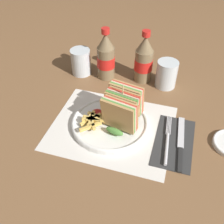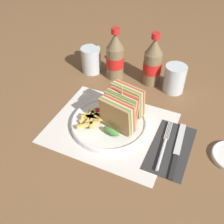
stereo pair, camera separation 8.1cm
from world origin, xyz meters
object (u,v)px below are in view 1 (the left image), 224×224
at_px(coke_bottle_far, 144,60).
at_px(glass_far, 81,63).
at_px(club_sandwich, 122,108).
at_px(knife, 181,143).
at_px(plate_main, 110,123).
at_px(glass_near, 166,76).
at_px(fork, 167,143).
at_px(coke_bottle_near, 106,57).

xyz_separation_m(coke_bottle_far, glass_far, (-0.24, -0.02, -0.04)).
xyz_separation_m(club_sandwich, knife, (0.19, -0.03, -0.06)).
height_order(plate_main, glass_near, glass_near).
bearing_deg(knife, fork, -161.37).
xyz_separation_m(fork, knife, (0.04, 0.02, -0.00)).
height_order(club_sandwich, fork, club_sandwich).
bearing_deg(knife, coke_bottle_near, 135.10).
bearing_deg(coke_bottle_far, fork, -65.68).
distance_m(club_sandwich, knife, 0.20).
distance_m(club_sandwich, glass_near, 0.27).
distance_m(club_sandwich, coke_bottle_near, 0.27).
height_order(knife, glass_near, glass_near).
bearing_deg(plate_main, glass_far, 127.94).
height_order(plate_main, knife, plate_main).
bearing_deg(plate_main, coke_bottle_near, 110.44).
bearing_deg(club_sandwich, plate_main, -152.90).
bearing_deg(club_sandwich, glass_far, 134.38).
bearing_deg(glass_near, coke_bottle_near, -178.10).
xyz_separation_m(knife, coke_bottle_far, (-0.18, 0.29, 0.08)).
bearing_deg(club_sandwich, knife, -9.59).
height_order(plate_main, coke_bottle_near, coke_bottle_near).
distance_m(fork, coke_bottle_near, 0.41).
distance_m(plate_main, knife, 0.22).
relative_size(fork, glass_far, 1.93).
relative_size(fork, knife, 0.90).
bearing_deg(coke_bottle_far, glass_near, -8.69).
height_order(plate_main, coke_bottle_far, coke_bottle_far).
bearing_deg(plate_main, coke_bottle_far, 81.08).
bearing_deg(plate_main, fork, -9.47).
relative_size(club_sandwich, glass_near, 1.61).
xyz_separation_m(coke_bottle_near, coke_bottle_far, (0.14, 0.02, 0.00)).
height_order(fork, coke_bottle_far, coke_bottle_far).
distance_m(plate_main, coke_bottle_far, 0.29).
bearing_deg(knife, glass_far, 143.07).
bearing_deg(coke_bottle_near, fork, -45.86).
distance_m(fork, glass_far, 0.47).
xyz_separation_m(plate_main, fork, (0.18, -0.03, -0.00)).
bearing_deg(coke_bottle_near, club_sandwich, -61.65).
height_order(club_sandwich, knife, club_sandwich).
bearing_deg(glass_far, glass_near, 1.94).
xyz_separation_m(fork, coke_bottle_far, (-0.14, 0.31, 0.08)).
height_order(coke_bottle_near, glass_far, coke_bottle_near).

